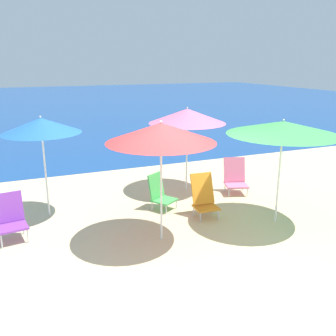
% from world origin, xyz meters
% --- Properties ---
extents(ground_plane, '(60.00, 60.00, 0.00)m').
position_xyz_m(ground_plane, '(0.00, 0.00, 0.00)').
color(ground_plane, beige).
extents(sea_water, '(60.00, 40.00, 0.01)m').
position_xyz_m(sea_water, '(0.00, 25.27, 0.00)').
color(sea_water, '#19478C').
rests_on(sea_water, ground).
extents(beach_umbrella_blue, '(1.54, 1.54, 2.06)m').
position_xyz_m(beach_umbrella_blue, '(-1.81, 2.56, 1.86)').
color(beach_umbrella_blue, white).
rests_on(beach_umbrella_blue, ground).
extents(beach_umbrella_pink, '(1.83, 1.83, 2.04)m').
position_xyz_m(beach_umbrella_pink, '(1.49, 2.91, 1.83)').
color(beach_umbrella_pink, white).
rests_on(beach_umbrella_pink, ground).
extents(beach_umbrella_red, '(1.85, 1.85, 2.14)m').
position_xyz_m(beach_umbrella_red, '(-0.07, 0.63, 1.93)').
color(beach_umbrella_red, white).
rests_on(beach_umbrella_red, ground).
extents(beach_umbrella_green, '(2.09, 2.09, 2.05)m').
position_xyz_m(beach_umbrella_green, '(2.30, 0.47, 1.88)').
color(beach_umbrella_green, white).
rests_on(beach_umbrella_green, ground).
extents(beach_chair_green, '(0.64, 0.66, 0.77)m').
position_xyz_m(beach_chair_green, '(0.44, 2.01, 0.36)').
color(beach_chair_green, silver).
rests_on(beach_chair_green, ground).
extents(beach_chair_purple, '(0.57, 0.59, 0.83)m').
position_xyz_m(beach_chair_purple, '(-2.53, 1.70, 0.42)').
color(beach_chair_purple, silver).
rests_on(beach_chair_purple, ground).
extents(beach_chair_pink, '(0.67, 0.71, 0.83)m').
position_xyz_m(beach_chair_pink, '(2.50, 2.29, 0.39)').
color(beach_chair_pink, silver).
rests_on(beach_chair_pink, ground).
extents(beach_chair_orange, '(0.50, 0.58, 0.87)m').
position_xyz_m(beach_chair_orange, '(1.12, 1.29, 0.42)').
color(beach_chair_orange, silver).
rests_on(beach_chair_orange, ground).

